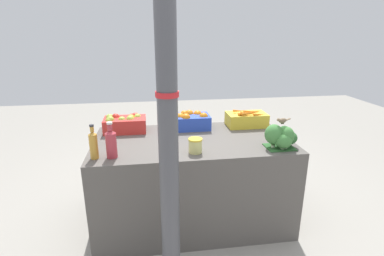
{
  "coord_description": "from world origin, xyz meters",
  "views": [
    {
      "loc": [
        -0.35,
        -2.4,
        1.68
      ],
      "look_at": [
        0.0,
        0.0,
        0.89
      ],
      "focal_mm": 28.0,
      "sensor_mm": 36.0,
      "label": 1
    }
  ],
  "objects_px": {
    "broccoli_pile": "(282,137)",
    "pickle_jar": "(195,145)",
    "juice_bottle_ruby": "(111,143)",
    "support_pole": "(167,108)",
    "juice_bottle_amber": "(93,144)",
    "carrot_crate": "(247,119)",
    "orange_crate": "(190,120)",
    "apple_crate": "(125,123)",
    "sparrow_bird": "(282,120)"
  },
  "relations": [
    {
      "from": "support_pole",
      "to": "sparrow_bird",
      "type": "relative_size",
      "value": 19.05
    },
    {
      "from": "broccoli_pile",
      "to": "sparrow_bird",
      "type": "relative_size",
      "value": 2.04
    },
    {
      "from": "support_pole",
      "to": "broccoli_pile",
      "type": "relative_size",
      "value": 9.34
    },
    {
      "from": "carrot_crate",
      "to": "juice_bottle_ruby",
      "type": "height_order",
      "value": "juice_bottle_ruby"
    },
    {
      "from": "broccoli_pile",
      "to": "juice_bottle_ruby",
      "type": "xyz_separation_m",
      "value": [
        -1.31,
        0.01,
        0.02
      ]
    },
    {
      "from": "support_pole",
      "to": "apple_crate",
      "type": "relative_size",
      "value": 6.71
    },
    {
      "from": "orange_crate",
      "to": "broccoli_pile",
      "type": "bearing_deg",
      "value": -43.0
    },
    {
      "from": "broccoli_pile",
      "to": "pickle_jar",
      "type": "height_order",
      "value": "broccoli_pile"
    },
    {
      "from": "carrot_crate",
      "to": "pickle_jar",
      "type": "xyz_separation_m",
      "value": [
        -0.6,
        -0.59,
        -0.01
      ]
    },
    {
      "from": "juice_bottle_ruby",
      "to": "support_pole",
      "type": "bearing_deg",
      "value": -51.38
    },
    {
      "from": "orange_crate",
      "to": "juice_bottle_amber",
      "type": "height_order",
      "value": "juice_bottle_amber"
    },
    {
      "from": "support_pole",
      "to": "apple_crate",
      "type": "height_order",
      "value": "support_pole"
    },
    {
      "from": "carrot_crate",
      "to": "juice_bottle_ruby",
      "type": "distance_m",
      "value": 1.36
    },
    {
      "from": "carrot_crate",
      "to": "juice_bottle_amber",
      "type": "relative_size",
      "value": 1.47
    },
    {
      "from": "support_pole",
      "to": "orange_crate",
      "type": "bearing_deg",
      "value": 75.65
    },
    {
      "from": "apple_crate",
      "to": "juice_bottle_ruby",
      "type": "height_order",
      "value": "juice_bottle_ruby"
    },
    {
      "from": "juice_bottle_amber",
      "to": "sparrow_bird",
      "type": "bearing_deg",
      "value": 0.44
    },
    {
      "from": "carrot_crate",
      "to": "broccoli_pile",
      "type": "bearing_deg",
      "value": -81.24
    },
    {
      "from": "juice_bottle_amber",
      "to": "carrot_crate",
      "type": "bearing_deg",
      "value": 23.94
    },
    {
      "from": "orange_crate",
      "to": "broccoli_pile",
      "type": "relative_size",
      "value": 1.39
    },
    {
      "from": "broccoli_pile",
      "to": "juice_bottle_amber",
      "type": "distance_m",
      "value": 1.44
    },
    {
      "from": "juice_bottle_ruby",
      "to": "juice_bottle_amber",
      "type": "bearing_deg",
      "value": 180.0
    },
    {
      "from": "broccoli_pile",
      "to": "pickle_jar",
      "type": "relative_size",
      "value": 2.41
    },
    {
      "from": "sparrow_bird",
      "to": "carrot_crate",
      "type": "bearing_deg",
      "value": -97.76
    },
    {
      "from": "orange_crate",
      "to": "pickle_jar",
      "type": "relative_size",
      "value": 3.35
    },
    {
      "from": "carrot_crate",
      "to": "juice_bottle_amber",
      "type": "distance_m",
      "value": 1.47
    },
    {
      "from": "carrot_crate",
      "to": "broccoli_pile",
      "type": "height_order",
      "value": "broccoli_pile"
    },
    {
      "from": "carrot_crate",
      "to": "sparrow_bird",
      "type": "distance_m",
      "value": 0.61
    },
    {
      "from": "juice_bottle_amber",
      "to": "juice_bottle_ruby",
      "type": "distance_m",
      "value": 0.12
    },
    {
      "from": "apple_crate",
      "to": "orange_crate",
      "type": "relative_size",
      "value": 1.0
    },
    {
      "from": "apple_crate",
      "to": "juice_bottle_ruby",
      "type": "distance_m",
      "value": 0.61
    },
    {
      "from": "orange_crate",
      "to": "juice_bottle_amber",
      "type": "bearing_deg",
      "value": -142.7
    },
    {
      "from": "support_pole",
      "to": "carrot_crate",
      "type": "bearing_deg",
      "value": 52.33
    },
    {
      "from": "support_pole",
      "to": "orange_crate",
      "type": "height_order",
      "value": "support_pole"
    },
    {
      "from": "pickle_jar",
      "to": "orange_crate",
      "type": "bearing_deg",
      "value": 85.89
    },
    {
      "from": "broccoli_pile",
      "to": "juice_bottle_ruby",
      "type": "bearing_deg",
      "value": 179.76
    },
    {
      "from": "support_pole",
      "to": "juice_bottle_amber",
      "type": "xyz_separation_m",
      "value": [
        -0.51,
        0.48,
        -0.37
      ]
    },
    {
      "from": "apple_crate",
      "to": "juice_bottle_amber",
      "type": "height_order",
      "value": "juice_bottle_amber"
    },
    {
      "from": "support_pole",
      "to": "juice_bottle_amber",
      "type": "distance_m",
      "value": 0.8
    },
    {
      "from": "juice_bottle_amber",
      "to": "broccoli_pile",
      "type": "bearing_deg",
      "value": -0.22
    },
    {
      "from": "juice_bottle_amber",
      "to": "juice_bottle_ruby",
      "type": "bearing_deg",
      "value": 0.0
    },
    {
      "from": "apple_crate",
      "to": "broccoli_pile",
      "type": "xyz_separation_m",
      "value": [
        1.26,
        -0.61,
        0.02
      ]
    },
    {
      "from": "apple_crate",
      "to": "broccoli_pile",
      "type": "height_order",
      "value": "broccoli_pile"
    },
    {
      "from": "carrot_crate",
      "to": "pickle_jar",
      "type": "bearing_deg",
      "value": -135.27
    },
    {
      "from": "broccoli_pile",
      "to": "apple_crate",
      "type": "bearing_deg",
      "value": 154.17
    },
    {
      "from": "apple_crate",
      "to": "carrot_crate",
      "type": "distance_m",
      "value": 1.16
    },
    {
      "from": "juice_bottle_amber",
      "to": "sparrow_bird",
      "type": "distance_m",
      "value": 1.44
    },
    {
      "from": "apple_crate",
      "to": "pickle_jar",
      "type": "height_order",
      "value": "apple_crate"
    },
    {
      "from": "carrot_crate",
      "to": "support_pole",
      "type": "bearing_deg",
      "value": -127.67
    },
    {
      "from": "support_pole",
      "to": "pickle_jar",
      "type": "xyz_separation_m",
      "value": [
        0.23,
        0.49,
        -0.42
      ]
    }
  ]
}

